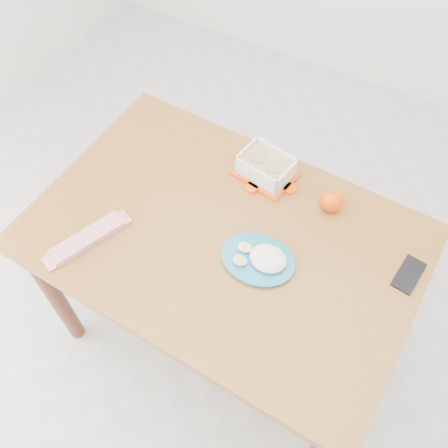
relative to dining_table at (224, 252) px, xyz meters
The scene contains 7 objects.
ground 0.66m from the dining_table, 109.95° to the left, with size 3.50×3.50×0.00m, color #B7B7B2.
dining_table is the anchor object (origin of this frame).
food_container 0.31m from the dining_table, 88.64° to the left, with size 0.21×0.18×0.08m.
orange_fruit 0.38m from the dining_table, 45.46° to the left, with size 0.07×0.07×0.07m, color #EF4F04.
rice_plate 0.19m from the dining_table, 12.51° to the right, with size 0.24×0.24×0.06m.
candy_bar 0.43m from the dining_table, 148.87° to the right, with size 0.24×0.06×0.02m, color #AF081F.
smartphone 0.57m from the dining_table, 13.85° to the left, with size 0.06×0.12×0.01m, color black.
Camera 1 is at (0.42, -0.81, 2.04)m, focal length 40.00 mm.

